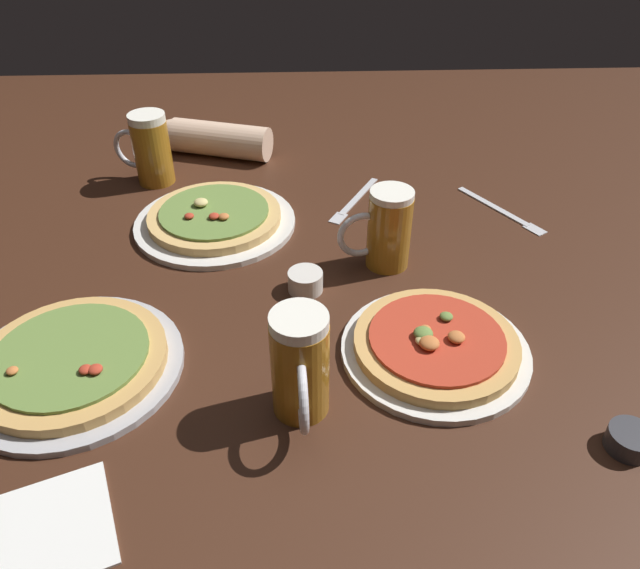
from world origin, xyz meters
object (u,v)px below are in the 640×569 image
object	(u,v)px
pizza_plate_near	(72,362)
beer_mug_amber	(387,229)
ramekin_sauce	(305,281)
fork_spare	(354,200)
napkin_folded	(55,528)
pizza_plate_far	(215,219)
fork_left	(502,210)
diner_arm	(208,138)
beer_mug_pale	(300,367)
ramekin_butter	(630,440)
pizza_plate_side	(436,346)
beer_mug_dark	(150,149)

from	to	relation	value
pizza_plate_near	beer_mug_amber	bearing A→B (deg)	27.25
ramekin_sauce	fork_spare	world-z (taller)	ramekin_sauce
beer_mug_amber	napkin_folded	size ratio (longest dim) A/B	1.04
pizza_plate_far	beer_mug_amber	xyz separation A→B (m)	(0.33, -0.15, 0.06)
fork_left	pizza_plate_near	bearing A→B (deg)	-150.51
beer_mug_amber	fork_spare	bearing A→B (deg)	98.74
napkin_folded	diner_arm	world-z (taller)	diner_arm
beer_mug_pale	ramekin_butter	bearing A→B (deg)	-11.12
pizza_plate_side	ramekin_sauce	size ratio (longest dim) A/B	4.74
beer_mug_pale	fork_spare	bearing A→B (deg)	77.94
pizza_plate_side	fork_spare	distance (m)	0.49
beer_mug_dark	fork_left	world-z (taller)	beer_mug_dark
napkin_folded	beer_mug_dark	bearing A→B (deg)	92.28
pizza_plate_side	fork_left	xyz separation A→B (m)	(0.23, 0.43, -0.01)
napkin_folded	fork_spare	size ratio (longest dim) A/B	0.73
pizza_plate_side	fork_left	distance (m)	0.48
pizza_plate_side	ramekin_sauce	distance (m)	0.26
pizza_plate_near	diner_arm	bearing A→B (deg)	80.39
pizza_plate_near	pizza_plate_side	world-z (taller)	pizza_plate_side
pizza_plate_far	beer_mug_pale	size ratio (longest dim) A/B	1.97
ramekin_butter	fork_spare	world-z (taller)	ramekin_butter
pizza_plate_side	ramekin_sauce	xyz separation A→B (m)	(-0.20, 0.17, 0.00)
pizza_plate_near	fork_left	bearing A→B (deg)	29.49
pizza_plate_far	fork_spare	world-z (taller)	pizza_plate_far
beer_mug_pale	diner_arm	bearing A→B (deg)	104.30
ramekin_sauce	napkin_folded	size ratio (longest dim) A/B	0.42
pizza_plate_near	napkin_folded	size ratio (longest dim) A/B	2.24
pizza_plate_far	ramekin_sauce	xyz separation A→B (m)	(0.18, -0.23, 0.00)
beer_mug_dark	beer_mug_amber	bearing A→B (deg)	-35.84
pizza_plate_far	beer_mug_pale	bearing A→B (deg)	-71.38
fork_spare	beer_mug_dark	bearing A→B (deg)	165.63
ramekin_butter	beer_mug_amber	bearing A→B (deg)	121.76
pizza_plate_side	beer_mug_pale	bearing A→B (deg)	-153.65
ramekin_butter	diner_arm	bearing A→B (deg)	124.84
beer_mug_amber	ramekin_butter	bearing A→B (deg)	-58.24
ramekin_butter	fork_spare	distance (m)	0.74
beer_mug_pale	napkin_folded	bearing A→B (deg)	-149.17
beer_mug_pale	fork_spare	distance (m)	0.61
fork_left	fork_spare	bearing A→B (deg)	169.79
beer_mug_dark	fork_left	size ratio (longest dim) A/B	0.77
beer_mug_amber	fork_left	xyz separation A→B (m)	(0.27, 0.18, -0.07)
pizza_plate_side	beer_mug_amber	bearing A→B (deg)	101.03
beer_mug_pale	fork_left	distance (m)	0.69
ramekin_butter	beer_mug_dark	bearing A→B (deg)	133.88
ramekin_butter	fork_spare	bearing A→B (deg)	114.47
pizza_plate_near	beer_mug_amber	distance (m)	0.57
pizza_plate_near	diner_arm	xyz separation A→B (m)	(0.13, 0.75, 0.03)
beer_mug_dark	fork_spare	xyz separation A→B (m)	(0.45, -0.12, -0.08)
fork_left	napkin_folded	bearing A→B (deg)	-135.90
pizza_plate_far	pizza_plate_side	world-z (taller)	same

